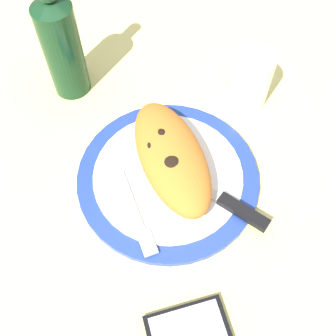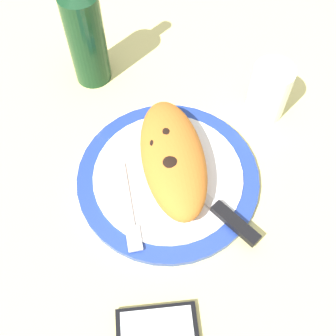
{
  "view_description": "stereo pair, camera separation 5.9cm",
  "coord_description": "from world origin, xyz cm",
  "px_view_note": "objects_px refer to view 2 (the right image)",
  "views": [
    {
      "loc": [
        27.98,
        -19.71,
        59.84
      ],
      "look_at": [
        0.0,
        0.0,
        3.53
      ],
      "focal_mm": 43.81,
      "sensor_mm": 36.0,
      "label": 1
    },
    {
      "loc": [
        30.94,
        -14.63,
        59.84
      ],
      "look_at": [
        0.0,
        0.0,
        3.53
      ],
      "focal_mm": 43.81,
      "sensor_mm": 36.0,
      "label": 2
    }
  ],
  "objects_px": {
    "calzone": "(173,157)",
    "knife": "(218,209)",
    "plate": "(168,177)",
    "water_glass": "(268,93)",
    "wine_bottle": "(85,34)",
    "fork": "(130,214)",
    "smartphone": "(157,332)"
  },
  "relations": [
    {
      "from": "plate",
      "to": "knife",
      "type": "height_order",
      "value": "knife"
    },
    {
      "from": "plate",
      "to": "wine_bottle",
      "type": "distance_m",
      "value": 0.29
    },
    {
      "from": "fork",
      "to": "knife",
      "type": "xyz_separation_m",
      "value": [
        0.05,
        0.13,
        0.0
      ]
    },
    {
      "from": "fork",
      "to": "knife",
      "type": "bearing_deg",
      "value": 67.66
    },
    {
      "from": "plate",
      "to": "water_glass",
      "type": "xyz_separation_m",
      "value": [
        -0.06,
        0.23,
        0.04
      ]
    },
    {
      "from": "plate",
      "to": "calzone",
      "type": "height_order",
      "value": "calzone"
    },
    {
      "from": "calzone",
      "to": "knife",
      "type": "xyz_separation_m",
      "value": [
        0.1,
        0.03,
        -0.03
      ]
    },
    {
      "from": "knife",
      "to": "water_glass",
      "type": "relative_size",
      "value": 2.14
    },
    {
      "from": "smartphone",
      "to": "knife",
      "type": "bearing_deg",
      "value": 127.08
    },
    {
      "from": "wine_bottle",
      "to": "fork",
      "type": "bearing_deg",
      "value": -9.52
    },
    {
      "from": "knife",
      "to": "wine_bottle",
      "type": "height_order",
      "value": "wine_bottle"
    },
    {
      "from": "water_glass",
      "to": "wine_bottle",
      "type": "bearing_deg",
      "value": -130.16
    },
    {
      "from": "smartphone",
      "to": "wine_bottle",
      "type": "xyz_separation_m",
      "value": [
        -0.49,
        0.09,
        0.1
      ]
    },
    {
      "from": "wine_bottle",
      "to": "calzone",
      "type": "bearing_deg",
      "value": 9.35
    },
    {
      "from": "knife",
      "to": "plate",
      "type": "bearing_deg",
      "value": -154.98
    },
    {
      "from": "plate",
      "to": "wine_bottle",
      "type": "xyz_separation_m",
      "value": [
        -0.28,
        -0.03,
        0.1
      ]
    },
    {
      "from": "plate",
      "to": "water_glass",
      "type": "relative_size",
      "value": 2.93
    },
    {
      "from": "calzone",
      "to": "knife",
      "type": "bearing_deg",
      "value": 16.92
    },
    {
      "from": "plate",
      "to": "smartphone",
      "type": "xyz_separation_m",
      "value": [
        0.21,
        -0.12,
        -0.0
      ]
    },
    {
      "from": "knife",
      "to": "water_glass",
      "type": "xyz_separation_m",
      "value": [
        -0.15,
        0.18,
        0.03
      ]
    },
    {
      "from": "calzone",
      "to": "fork",
      "type": "relative_size",
      "value": 1.61
    },
    {
      "from": "knife",
      "to": "calzone",
      "type": "bearing_deg",
      "value": -163.08
    },
    {
      "from": "knife",
      "to": "fork",
      "type": "bearing_deg",
      "value": -112.34
    },
    {
      "from": "calzone",
      "to": "wine_bottle",
      "type": "height_order",
      "value": "wine_bottle"
    },
    {
      "from": "plate",
      "to": "knife",
      "type": "distance_m",
      "value": 0.1
    },
    {
      "from": "calzone",
      "to": "smartphone",
      "type": "height_order",
      "value": "calzone"
    },
    {
      "from": "plate",
      "to": "fork",
      "type": "xyz_separation_m",
      "value": [
        0.04,
        -0.08,
        0.01
      ]
    },
    {
      "from": "calzone",
      "to": "wine_bottle",
      "type": "relative_size",
      "value": 0.94
    },
    {
      "from": "water_glass",
      "to": "wine_bottle",
      "type": "xyz_separation_m",
      "value": [
        -0.22,
        -0.26,
        0.06
      ]
    },
    {
      "from": "knife",
      "to": "water_glass",
      "type": "height_order",
      "value": "water_glass"
    },
    {
      "from": "water_glass",
      "to": "smartphone",
      "type": "bearing_deg",
      "value": -51.49
    },
    {
      "from": "plate",
      "to": "knife",
      "type": "bearing_deg",
      "value": 25.02
    }
  ]
}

